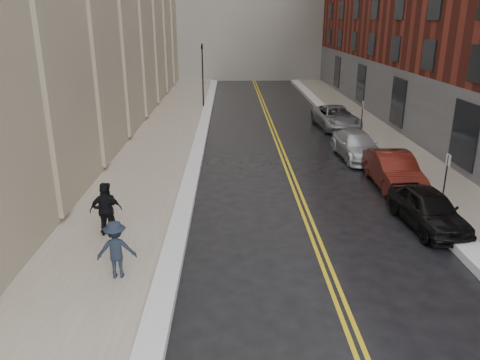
{
  "coord_description": "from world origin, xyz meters",
  "views": [
    {
      "loc": [
        -0.38,
        -8.85,
        7.09
      ],
      "look_at": [
        -0.04,
        6.99,
        1.6
      ],
      "focal_mm": 35.0,
      "sensor_mm": 36.0,
      "label": 1
    }
  ],
  "objects_px": {
    "pedestrian_a": "(106,208)",
    "car_black": "(428,209)",
    "car_silver_far": "(336,117)",
    "pedestrian_b": "(116,249)",
    "car_maroon": "(393,170)",
    "car_silver_near": "(357,145)",
    "pedestrian_c": "(106,210)"
  },
  "relations": [
    {
      "from": "car_black",
      "to": "pedestrian_c",
      "type": "xyz_separation_m",
      "value": [
        -11.19,
        -0.69,
        0.35
      ]
    },
    {
      "from": "pedestrian_c",
      "to": "car_silver_near",
      "type": "bearing_deg",
      "value": -150.01
    },
    {
      "from": "car_silver_near",
      "to": "pedestrian_c",
      "type": "relative_size",
      "value": 2.64
    },
    {
      "from": "car_silver_far",
      "to": "pedestrian_c",
      "type": "relative_size",
      "value": 2.98
    },
    {
      "from": "car_silver_far",
      "to": "pedestrian_c",
      "type": "bearing_deg",
      "value": -127.63
    },
    {
      "from": "car_black",
      "to": "pedestrian_c",
      "type": "distance_m",
      "value": 11.22
    },
    {
      "from": "pedestrian_b",
      "to": "car_black",
      "type": "bearing_deg",
      "value": -168.95
    },
    {
      "from": "car_maroon",
      "to": "pedestrian_b",
      "type": "bearing_deg",
      "value": -143.35
    },
    {
      "from": "car_silver_far",
      "to": "pedestrian_b",
      "type": "relative_size",
      "value": 3.14
    },
    {
      "from": "pedestrian_b",
      "to": "pedestrian_c",
      "type": "relative_size",
      "value": 0.95
    },
    {
      "from": "pedestrian_a",
      "to": "pedestrian_c",
      "type": "relative_size",
      "value": 1.0
    },
    {
      "from": "pedestrian_c",
      "to": "car_maroon",
      "type": "bearing_deg",
      "value": -167.47
    },
    {
      "from": "car_silver_near",
      "to": "pedestrian_a",
      "type": "bearing_deg",
      "value": -143.3
    },
    {
      "from": "car_silver_far",
      "to": "pedestrian_a",
      "type": "xyz_separation_m",
      "value": [
        -11.41,
        -16.46,
        0.31
      ]
    },
    {
      "from": "car_silver_far",
      "to": "car_black",
      "type": "bearing_deg",
      "value": -93.94
    },
    {
      "from": "car_black",
      "to": "pedestrian_b",
      "type": "bearing_deg",
      "value": -166.03
    },
    {
      "from": "car_silver_near",
      "to": "car_silver_far",
      "type": "xyz_separation_m",
      "value": [
        0.45,
        7.18,
        0.06
      ]
    },
    {
      "from": "car_silver_far",
      "to": "pedestrian_b",
      "type": "bearing_deg",
      "value": -121.5
    },
    {
      "from": "pedestrian_a",
      "to": "pedestrian_c",
      "type": "xyz_separation_m",
      "value": [
        0.06,
        -0.19,
        -0.0
      ]
    },
    {
      "from": "car_silver_near",
      "to": "pedestrian_b",
      "type": "height_order",
      "value": "pedestrian_b"
    },
    {
      "from": "pedestrian_a",
      "to": "car_black",
      "type": "bearing_deg",
      "value": 171.17
    },
    {
      "from": "car_maroon",
      "to": "car_silver_far",
      "type": "relative_size",
      "value": 0.86
    },
    {
      "from": "pedestrian_b",
      "to": "car_silver_near",
      "type": "bearing_deg",
      "value": -136.65
    },
    {
      "from": "car_silver_near",
      "to": "car_maroon",
      "type": "bearing_deg",
      "value": -87.96
    },
    {
      "from": "car_maroon",
      "to": "car_silver_near",
      "type": "relative_size",
      "value": 0.98
    },
    {
      "from": "pedestrian_b",
      "to": "pedestrian_a",
      "type": "bearing_deg",
      "value": -78.34
    },
    {
      "from": "car_maroon",
      "to": "pedestrian_b",
      "type": "xyz_separation_m",
      "value": [
        -10.38,
        -7.7,
        0.24
      ]
    },
    {
      "from": "car_maroon",
      "to": "pedestrian_a",
      "type": "relative_size",
      "value": 2.57
    },
    {
      "from": "car_silver_near",
      "to": "pedestrian_b",
      "type": "xyz_separation_m",
      "value": [
        -9.94,
        -12.23,
        0.31
      ]
    },
    {
      "from": "car_silver_near",
      "to": "car_silver_far",
      "type": "height_order",
      "value": "car_silver_far"
    },
    {
      "from": "car_maroon",
      "to": "pedestrian_c",
      "type": "height_order",
      "value": "pedestrian_c"
    },
    {
      "from": "car_maroon",
      "to": "car_silver_far",
      "type": "height_order",
      "value": "car_maroon"
    }
  ]
}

